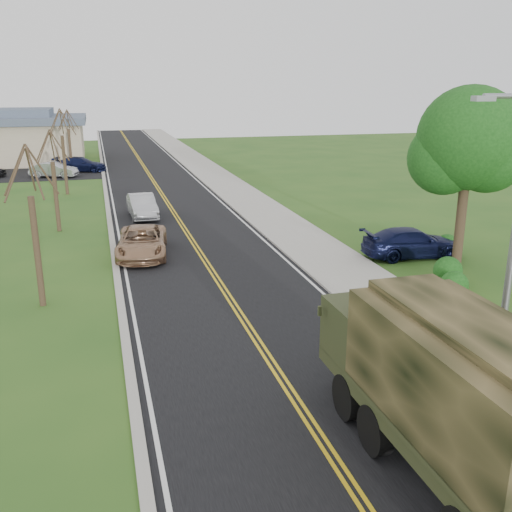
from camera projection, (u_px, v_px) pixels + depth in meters
name	position (u px, v px, depth m)	size (l,w,h in m)	color
ground	(308.00, 420.00, 14.25)	(160.00, 160.00, 0.00)	#2A521B
road	(152.00, 179.00, 51.17)	(8.00, 120.00, 0.01)	black
curb_right	(197.00, 176.00, 52.22)	(0.30, 120.00, 0.12)	#9E998E
sidewalk_right	(216.00, 175.00, 52.67)	(3.20, 120.00, 0.10)	#9E998E
curb_left	(104.00, 180.00, 50.10)	(0.30, 120.00, 0.10)	#9E998E
street_light	(510.00, 240.00, 13.77)	(1.65, 0.22, 8.00)	gray
leafy_tree	(469.00, 146.00, 24.73)	(4.83, 4.50, 8.10)	#38281C
bare_tree_a	(35.00, 239.00, 20.94)	(1.93, 2.26, 6.08)	#38281C
bare_tree_b	(55.00, 188.00, 32.06)	(1.83, 2.14, 5.73)	#38281C
bare_tree_c	(64.00, 158.00, 43.05)	(2.04, 2.39, 6.42)	#38281C
bare_tree_d	(70.00, 146.00, 54.19)	(1.88, 2.20, 5.91)	#38281C
military_truck	(447.00, 380.00, 11.89)	(2.65, 7.47, 3.71)	black
suv_champagne	(142.00, 242.00, 27.81)	(2.33, 5.05, 1.40)	#A47D5C
sedan_silver	(142.00, 206.00, 35.98)	(1.53, 4.39, 1.45)	#A9AAAE
pickup_navy	(412.00, 243.00, 27.65)	(1.99, 4.88, 1.42)	#0E1336
utility_box_near	(456.00, 367.00, 15.90)	(0.60, 0.50, 0.80)	#19471E
lot_car_silver	(54.00, 170.00, 51.71)	(1.47, 4.20, 1.38)	#9E9EA2
lot_car_navy	(80.00, 164.00, 55.12)	(2.00, 4.91, 1.43)	black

